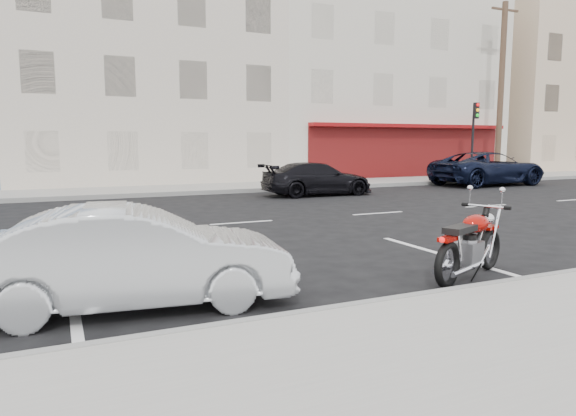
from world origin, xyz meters
The scene contains 14 objects.
ground centered at (0.00, 0.00, 0.00)m, with size 120.00×120.00×0.00m, color black.
sidewalk_far centered at (-5.00, 8.70, 0.07)m, with size 80.00×3.40×0.15m, color gray.
curb_near centered at (-5.00, -7.00, 0.08)m, with size 80.00×0.12×0.16m, color gray.
curb_far centered at (-5.00, 7.00, 0.08)m, with size 80.00×0.12×0.16m, color gray.
bldg_cream centered at (-2.00, 16.30, 5.75)m, with size 12.00×12.00×11.50m, color beige.
bldg_corner centered at (11.00, 16.30, 6.25)m, with size 14.00×12.00×12.50m, color beige.
bldg_far_east centered at (26.00, 16.30, 5.50)m, with size 12.00×12.00×11.00m, color #C6AC8F.
utility_pole centered at (15.50, 8.60, 4.74)m, with size 1.80×0.30×9.00m.
traffic_light centered at (13.50, 8.33, 2.56)m, with size 0.26×0.30×3.80m.
fire_hydrant centered at (12.00, 8.50, 0.53)m, with size 0.20×0.20×0.72m.
motorcycle centered at (-0.05, -6.00, 0.47)m, with size 1.94×0.97×1.03m.
sedan_silver centered at (-5.31, -5.64, 0.61)m, with size 1.29×3.70×1.22m, color #B5B9BD.
suv_far centered at (11.97, 5.79, 0.76)m, with size 2.54×5.50×1.53m, color black.
car_far centered at (2.75, 5.05, 0.61)m, with size 1.71×4.21×1.22m, color black.
Camera 1 is at (-6.13, -11.79, 1.96)m, focal length 32.00 mm.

